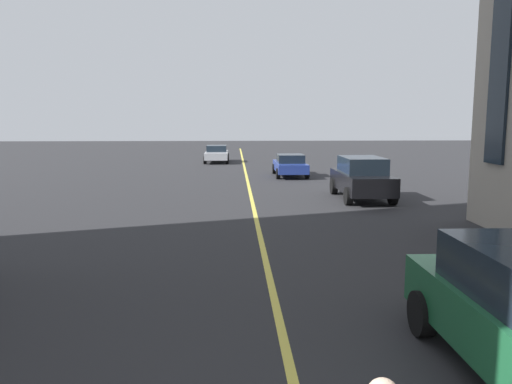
# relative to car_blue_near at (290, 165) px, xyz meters

# --- Properties ---
(lane_centre_line) EXTENTS (80.00, 0.16, 0.01)m
(lane_centre_line) POSITION_rel_car_blue_near_xyz_m (-11.23, 2.71, -0.70)
(lane_centre_line) COLOR #D8C64C
(lane_centre_line) RESTS_ON ground_plane
(car_blue_near) EXTENTS (4.40, 1.95, 1.37)m
(car_blue_near) POSITION_rel_car_blue_near_xyz_m (0.00, 0.00, 0.00)
(car_blue_near) COLOR navy
(car_blue_near) RESTS_ON ground_plane
(car_silver_parked_a) EXTENTS (4.40, 1.95, 1.37)m
(car_silver_parked_a) POSITION_rel_car_blue_near_xyz_m (10.19, 4.86, 0.00)
(car_silver_parked_a) COLOR #B7BABF
(car_silver_parked_a) RESTS_ON ground_plane
(car_black_mid) EXTENTS (4.70, 2.14, 1.88)m
(car_black_mid) POSITION_rel_car_blue_near_xyz_m (-9.09, -2.19, 0.27)
(car_black_mid) COLOR black
(car_black_mid) RESTS_ON ground_plane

